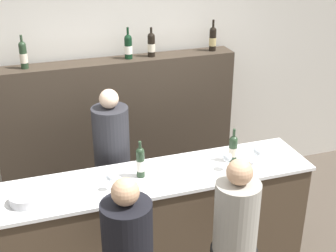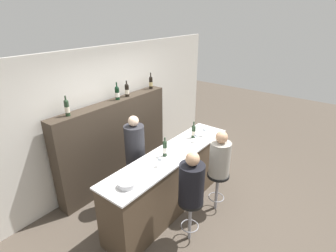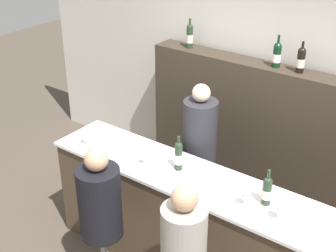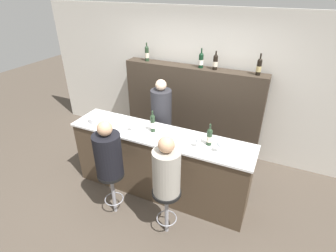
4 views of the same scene
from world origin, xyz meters
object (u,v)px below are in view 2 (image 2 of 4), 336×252
at_px(wine_bottle_backbar_0, 67,108).
at_px(wine_bottle_backbar_2, 127,90).
at_px(wine_bottle_backbar_1, 117,93).
at_px(bar_stool_right, 218,182).
at_px(metal_bowl, 127,184).
at_px(wine_bottle_counter_1, 194,131).
at_px(guest_seated_left, 192,181).
at_px(wine_glass_2, 204,130).
at_px(wine_bottle_backbar_3, 151,82).
at_px(guest_seated_right, 220,157).
at_px(wine_glass_1, 196,136).
at_px(bartender, 136,164).
at_px(wine_glass_0, 160,160).
at_px(bar_stool_left, 190,209).
at_px(wine_bottle_counter_0, 165,148).

distance_m(wine_bottle_backbar_0, wine_bottle_backbar_2, 1.26).
relative_size(wine_bottle_backbar_1, bar_stool_right, 0.46).
bearing_deg(bar_stool_right, metal_bowl, 157.94).
relative_size(wine_bottle_counter_1, metal_bowl, 1.32).
bearing_deg(guest_seated_left, wine_bottle_backbar_2, 68.64).
bearing_deg(wine_bottle_backbar_2, metal_bowl, -135.43).
bearing_deg(wine_glass_2, wine_bottle_backbar_3, 83.17).
xyz_separation_m(bar_stool_right, guest_seated_right, (0.00, -0.00, 0.48)).
height_order(wine_bottle_backbar_1, wine_bottle_backbar_2, wine_bottle_backbar_1).
xyz_separation_m(wine_bottle_backbar_2, bar_stool_right, (0.05, -1.98, -1.24)).
relative_size(wine_bottle_backbar_3, wine_glass_1, 2.09).
bearing_deg(wine_bottle_backbar_0, metal_bowl, -95.96).
bearing_deg(wine_bottle_backbar_1, wine_bottle_backbar_2, 0.00).
relative_size(wine_bottle_backbar_2, guest_seated_right, 0.39).
relative_size(wine_bottle_backbar_0, bartender, 0.20).
relative_size(metal_bowl, bar_stool_right, 0.33).
bearing_deg(wine_bottle_backbar_2, wine_bottle_backbar_1, 180.00).
bearing_deg(wine_glass_2, metal_bowl, 179.17).
xyz_separation_m(wine_glass_1, wine_glass_2, (0.28, 0.00, 0.01)).
height_order(wine_glass_0, wine_glass_1, wine_glass_1).
bearing_deg(bar_stool_right, guest_seated_right, -45.00).
height_order(wine_bottle_counter_1, bar_stool_left, wine_bottle_counter_1).
height_order(wine_glass_1, bar_stool_left, wine_glass_1).
bearing_deg(bartender, bar_stool_left, -97.42).
bearing_deg(wine_bottle_backbar_2, wine_glass_2, -70.05).
height_order(wine_bottle_counter_0, guest_seated_right, guest_seated_right).
xyz_separation_m(wine_bottle_counter_1, bar_stool_right, (-0.29, -0.69, -0.63)).
distance_m(wine_bottle_counter_1, metal_bowl, 1.76).
bearing_deg(bartender, wine_bottle_backbar_3, 30.26).
height_order(wine_bottle_counter_0, wine_glass_0, wine_bottle_counter_0).
height_order(wine_bottle_backbar_1, guest_seated_left, wine_bottle_backbar_1).
bearing_deg(guest_seated_left, wine_glass_2, 23.61).
distance_m(guest_seated_left, bartender, 1.26).
distance_m(wine_bottle_backbar_1, guest_seated_right, 2.14).
height_order(wine_bottle_backbar_2, bartender, wine_bottle_backbar_2).
bearing_deg(wine_glass_1, wine_bottle_counter_1, 48.18).
height_order(metal_bowl, guest_seated_right, guest_seated_right).
distance_m(wine_bottle_backbar_2, guest_seated_left, 2.26).
xyz_separation_m(metal_bowl, bartender, (0.79, 0.63, -0.33)).
height_order(wine_bottle_counter_0, bar_stool_right, wine_bottle_counter_0).
bearing_deg(wine_bottle_counter_0, wine_glass_1, -9.88).
bearing_deg(wine_bottle_backbar_3, bar_stool_left, -126.37).
bearing_deg(wine_bottle_counter_0, guest_seated_left, -112.63).
distance_m(wine_bottle_counter_1, wine_glass_2, 0.21).
bearing_deg(guest_seated_right, bartender, 118.53).
height_order(wine_glass_2, guest_seated_left, guest_seated_left).
distance_m(wine_bottle_backbar_0, guest_seated_right, 2.50).
xyz_separation_m(wine_bottle_backbar_0, wine_glass_1, (1.50, -1.42, -0.63)).
bearing_deg(wine_bottle_backbar_3, wine_bottle_counter_0, -132.20).
xyz_separation_m(wine_glass_1, bar_stool_left, (-1.01, -0.56, -0.62)).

